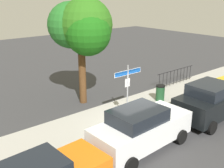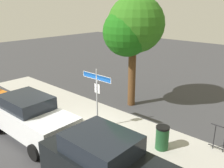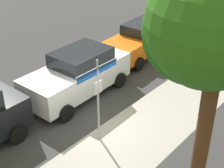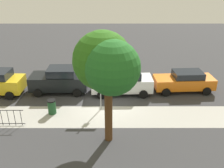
# 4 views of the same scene
# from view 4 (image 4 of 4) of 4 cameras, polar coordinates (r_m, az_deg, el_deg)

# --- Properties ---
(ground_plane) EXTENTS (60.00, 60.00, 0.00)m
(ground_plane) POSITION_cam_4_polar(r_m,az_deg,el_deg) (17.15, -1.54, -5.20)
(ground_plane) COLOR #38383A
(sidewalk_strip) EXTENTS (24.00, 2.60, 0.00)m
(sidewalk_strip) POSITION_cam_4_polar(r_m,az_deg,el_deg) (16.21, -8.80, -7.42)
(sidewalk_strip) COLOR #A9A79E
(sidewalk_strip) RESTS_ON ground_plane
(street_sign) EXTENTS (1.74, 0.07, 2.85)m
(street_sign) POSITION_cam_4_polar(r_m,az_deg,el_deg) (15.89, -2.70, 0.39)
(street_sign) COLOR #9EA0A5
(street_sign) RESTS_ON ground_plane
(shade_tree) EXTENTS (3.26, 3.84, 6.06)m
(shade_tree) POSITION_cam_4_polar(r_m,az_deg,el_deg) (11.94, -1.25, 4.59)
(shade_tree) COLOR #50321A
(shade_tree) RESTS_ON ground_plane
(car_orange) EXTENTS (4.63, 2.13, 1.61)m
(car_orange) POSITION_cam_4_polar(r_m,az_deg,el_deg) (19.80, 16.40, 0.70)
(car_orange) COLOR orange
(car_orange) RESTS_ON ground_plane
(car_white) EXTENTS (4.59, 2.13, 1.83)m
(car_white) POSITION_cam_4_polar(r_m,az_deg,el_deg) (18.61, 2.43, 0.50)
(car_white) COLOR white
(car_white) RESTS_ON ground_plane
(car_black) EXTENTS (4.31, 2.15, 1.96)m
(car_black) POSITION_cam_4_polar(r_m,az_deg,el_deg) (19.25, -12.04, 0.97)
(car_black) COLOR black
(car_black) RESTS_ON ground_plane
(trash_bin) EXTENTS (0.55, 0.55, 0.98)m
(trash_bin) POSITION_cam_4_polar(r_m,az_deg,el_deg) (16.58, -13.76, -5.12)
(trash_bin) COLOR #1E4C28
(trash_bin) RESTS_ON ground_plane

